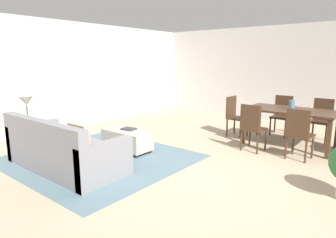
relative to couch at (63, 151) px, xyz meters
name	(u,v)px	position (x,y,z in m)	size (l,w,h in m)	color
ground_plane	(201,175)	(1.91, 1.16, -0.29)	(10.80, 10.80, 0.00)	tan
wall_back	(300,74)	(1.91, 6.16, 1.06)	(9.00, 0.12, 2.70)	beige
wall_left	(62,76)	(-2.59, 1.66, 1.06)	(0.12, 11.00, 2.70)	beige
area_rug	(100,158)	(0.06, 0.68, -0.29)	(3.00, 2.80, 0.01)	slate
couch	(63,151)	(0.00, 0.00, 0.00)	(2.17, 0.95, 0.86)	gray
ottoman_table	(127,139)	(0.12, 1.30, -0.06)	(0.98, 0.47, 0.41)	#B7AD9E
side_table	(29,129)	(-1.39, 0.13, 0.14)	(0.40, 0.40, 0.54)	brown
table_lamp	(26,102)	(-1.39, 0.13, 0.67)	(0.26, 0.26, 0.52)	brown
dining_table	(290,114)	(2.45, 3.64, 0.38)	(1.73, 0.95, 0.76)	#422B1C
dining_chair_near_left	(252,125)	(2.01, 2.79, 0.23)	(0.43, 0.43, 0.92)	#422B1C
dining_chair_near_right	(299,131)	(2.85, 2.84, 0.23)	(0.43, 0.43, 0.92)	#422B1C
dining_chair_far_left	(282,113)	(2.02, 4.48, 0.23)	(0.41, 0.41, 0.92)	#422B1C
dining_chair_far_right	(321,117)	(2.87, 4.48, 0.23)	(0.41, 0.41, 0.92)	#422B1C
dining_chair_head_west	(235,114)	(1.21, 3.66, 0.23)	(0.42, 0.42, 0.92)	#422B1C
vase_centerpiece	(292,105)	(2.47, 3.62, 0.56)	(0.11, 0.11, 0.19)	slate
book_on_ottoman	(129,129)	(0.11, 1.36, 0.14)	(0.26, 0.20, 0.03)	#333338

